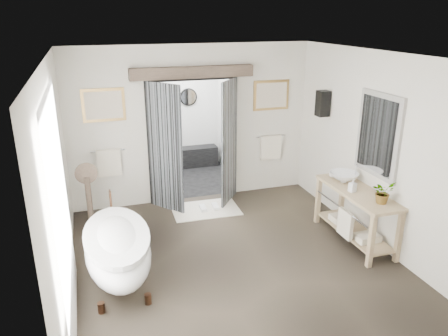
{
  "coord_description": "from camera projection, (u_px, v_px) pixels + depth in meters",
  "views": [
    {
      "loc": [
        -1.85,
        -5.14,
        3.4
      ],
      "look_at": [
        0.0,
        0.6,
        1.25
      ],
      "focal_mm": 35.0,
      "sensor_mm": 36.0,
      "label": 1
    }
  ],
  "objects": [
    {
      "name": "plant",
      "position": [
        383.0,
        192.0,
        6.14
      ],
      "size": [
        0.34,
        0.31,
        0.33
      ],
      "primitive_type": "imported",
      "rotation": [
        0.0,
        0.0,
        0.17
      ],
      "color": "gray",
      "rests_on": "vanity"
    },
    {
      "name": "slippers",
      "position": [
        209.0,
        207.0,
        8.0
      ],
      "size": [
        0.36,
        0.26,
        0.05
      ],
      "color": "white",
      "rests_on": "rug"
    },
    {
      "name": "rug",
      "position": [
        206.0,
        209.0,
        7.98
      ],
      "size": [
        1.23,
        0.85,
        0.01
      ],
      "primitive_type": "cube",
      "rotation": [
        0.0,
        0.0,
        -0.04
      ],
      "color": "white",
      "rests_on": "ground_plane"
    },
    {
      "name": "room_shell",
      "position": [
        239.0,
        142.0,
        5.53
      ],
      "size": [
        4.52,
        5.02,
        2.91
      ],
      "color": "beige",
      "rests_on": "ground_plane"
    },
    {
      "name": "soap_bottle_b",
      "position": [
        333.0,
        173.0,
        7.16
      ],
      "size": [
        0.12,
        0.12,
        0.15
      ],
      "primitive_type": "imported",
      "rotation": [
        0.0,
        0.0,
        -0.01
      ],
      "color": "gray",
      "rests_on": "vanity"
    },
    {
      "name": "pedestal_mirror",
      "position": [
        89.0,
        203.0,
        7.03
      ],
      "size": [
        0.35,
        0.23,
        1.19
      ],
      "color": "brown",
      "rests_on": "ground_plane"
    },
    {
      "name": "basin",
      "position": [
        344.0,
        177.0,
        6.95
      ],
      "size": [
        0.57,
        0.57,
        0.16
      ],
      "primitive_type": "imported",
      "rotation": [
        0.0,
        0.0,
        0.3
      ],
      "color": "white",
      "rests_on": "vanity"
    },
    {
      "name": "back_wall_dressing",
      "position": [
        195.0,
        121.0,
        7.84
      ],
      "size": [
        3.82,
        0.73,
        2.52
      ],
      "color": "black",
      "rests_on": "ground_plane"
    },
    {
      "name": "clawfoot_tub",
      "position": [
        118.0,
        248.0,
        5.78
      ],
      "size": [
        0.85,
        1.9,
        0.93
      ],
      "color": "#3E2517",
      "rests_on": "ground_plane"
    },
    {
      "name": "soap_bottle_a",
      "position": [
        353.0,
        185.0,
        6.55
      ],
      "size": [
        0.11,
        0.11,
        0.21
      ],
      "primitive_type": "imported",
      "rotation": [
        0.0,
        0.0,
        0.16
      ],
      "color": "gray",
      "rests_on": "vanity"
    },
    {
      "name": "vanity",
      "position": [
        355.0,
        211.0,
        6.73
      ],
      "size": [
        0.57,
        1.6,
        0.85
      ],
      "color": "tan",
      "rests_on": "ground_plane"
    },
    {
      "name": "shower_room",
      "position": [
        177.0,
        133.0,
        9.56
      ],
      "size": [
        2.22,
        2.01,
        2.51
      ],
      "color": "black",
      "rests_on": "ground_plane"
    },
    {
      "name": "ground_plane",
      "position": [
        237.0,
        263.0,
        6.28
      ],
      "size": [
        5.0,
        5.0,
        0.0
      ],
      "primitive_type": "plane",
      "color": "#453B2D"
    }
  ]
}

